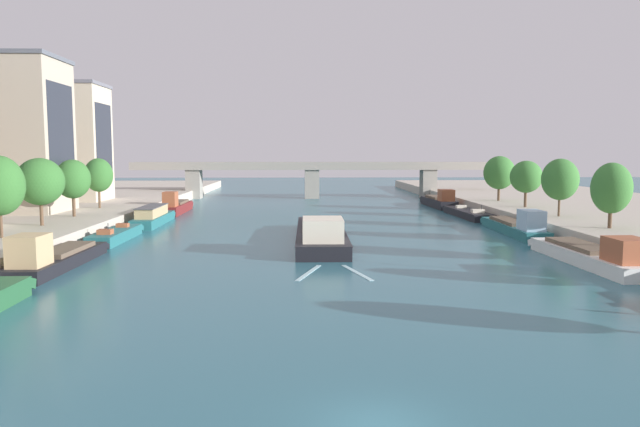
% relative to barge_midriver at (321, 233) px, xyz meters
% --- Properties ---
extents(barge_midriver, '(5.05, 24.03, 3.23)m').
position_rel_barge_midriver_xyz_m(barge_midriver, '(0.00, 0.00, 0.00)').
color(barge_midriver, black).
rests_on(barge_midriver, ground).
extents(wake_behind_barge, '(5.60, 5.91, 0.03)m').
position_rel_barge_midriver_xyz_m(wake_behind_barge, '(0.35, -14.88, -0.96)').
color(wake_behind_barge, '#A0CCD6').
rests_on(wake_behind_barge, ground).
extents(moored_boat_left_gap_after, '(3.28, 14.81, 3.20)m').
position_rel_barge_midriver_xyz_m(moored_boat_left_gap_after, '(-21.07, -12.60, -0.06)').
color(moored_boat_left_gap_after, black).
rests_on(moored_boat_left_gap_after, ground).
extents(moored_boat_left_downstream, '(2.54, 12.09, 2.20)m').
position_rel_barge_midriver_xyz_m(moored_boat_left_downstream, '(-20.88, 2.44, -0.40)').
color(moored_boat_left_downstream, '#23666B').
rests_on(moored_boat_left_downstream, ground).
extents(moored_boat_left_far, '(2.78, 14.23, 2.37)m').
position_rel_barge_midriver_xyz_m(moored_boat_left_far, '(-20.46, 16.27, 0.01)').
color(moored_boat_left_far, '#23666B').
rests_on(moored_boat_left_far, ground).
extents(moored_boat_left_near, '(2.45, 13.84, 3.43)m').
position_rel_barge_midriver_xyz_m(moored_boat_left_near, '(-20.50, 30.52, 0.05)').
color(moored_boat_left_near, maroon).
rests_on(moored_boat_left_near, ground).
extents(moored_boat_right_end, '(3.74, 16.18, 2.85)m').
position_rel_barge_midriver_xyz_m(moored_boat_right_end, '(21.24, -12.61, -0.12)').
color(moored_boat_right_end, silver).
rests_on(moored_boat_right_end, ground).
extents(moored_boat_right_downstream, '(3.09, 16.60, 3.11)m').
position_rel_barge_midriver_xyz_m(moored_boat_right_downstream, '(21.70, 5.62, -0.08)').
color(moored_boat_right_downstream, '#23666B').
rests_on(moored_boat_right_downstream, ground).
extents(moored_boat_right_midway, '(3.48, 15.18, 2.09)m').
position_rel_barge_midriver_xyz_m(moored_boat_right_midway, '(21.44, 23.62, -0.46)').
color(moored_boat_right_midway, black).
rests_on(moored_boat_right_midway, ground).
extents(moored_boat_right_far, '(3.35, 14.27, 3.16)m').
position_rel_barge_midriver_xyz_m(moored_boat_right_far, '(21.04, 38.93, 0.00)').
color(moored_boat_right_far, black).
rests_on(moored_boat_right_far, ground).
extents(tree_left_midway, '(4.67, 4.67, 6.76)m').
position_rel_barge_midriver_xyz_m(tree_left_midway, '(-27.97, 1.64, 5.09)').
color(tree_left_midway, brown).
rests_on(tree_left_midway, quay_left).
extents(tree_left_nearest, '(3.96, 3.96, 6.50)m').
position_rel_barge_midriver_xyz_m(tree_left_nearest, '(-27.97, 10.24, 4.96)').
color(tree_left_nearest, brown).
rests_on(tree_left_nearest, quay_left).
extents(tree_left_third, '(3.68, 3.68, 6.56)m').
position_rel_barge_midriver_xyz_m(tree_left_third, '(-28.55, 20.82, 5.03)').
color(tree_left_third, brown).
rests_on(tree_left_third, quay_left).
extents(tree_right_nearest, '(3.78, 3.78, 6.34)m').
position_rel_barge_midriver_xyz_m(tree_right_nearest, '(27.87, -2.51, 4.57)').
color(tree_right_nearest, brown).
rests_on(tree_right_nearest, quay_right).
extents(tree_right_third, '(4.15, 4.15, 6.62)m').
position_rel_barge_midriver_xyz_m(tree_right_third, '(27.68, 8.42, 4.93)').
color(tree_right_third, brown).
rests_on(tree_right_third, quay_right).
extents(tree_right_midway, '(4.23, 4.23, 6.23)m').
position_rel_barge_midriver_xyz_m(tree_right_midway, '(28.31, 20.26, 4.75)').
color(tree_right_midway, brown).
rests_on(tree_right_midway, quay_right).
extents(tree_right_end_of_row, '(4.71, 4.71, 6.80)m').
position_rel_barge_midriver_xyz_m(tree_right_end_of_row, '(28.30, 31.00, 4.95)').
color(tree_right_end_of_row, brown).
rests_on(tree_right_end_of_row, quay_right).
extents(building_left_far_end, '(13.30, 10.02, 18.96)m').
position_rel_barge_midriver_xyz_m(building_left_far_end, '(-37.72, 15.98, 10.19)').
color(building_left_far_end, '#B2A38E').
rests_on(building_left_far_end, quay_left).
extents(building_left_corner, '(11.94, 9.36, 17.79)m').
position_rel_barge_midriver_xyz_m(building_left_corner, '(-37.72, 34.01, 9.60)').
color(building_left_corner, beige).
rests_on(building_left_corner, quay_left).
extents(bridge_far, '(70.44, 4.40, 7.14)m').
position_rel_barge_midriver_xyz_m(bridge_far, '(0.39, 59.29, 3.69)').
color(bridge_far, gray).
rests_on(bridge_far, ground).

